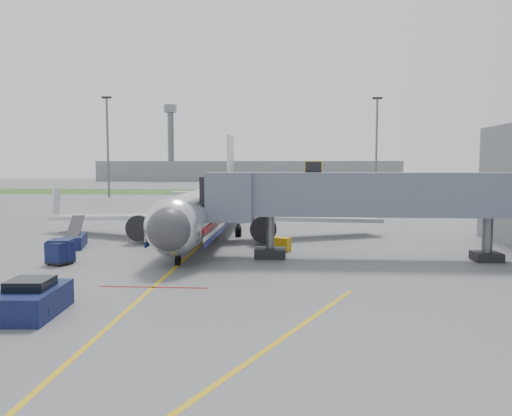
# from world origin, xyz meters

# --- Properties ---
(ground) EXTENTS (400.00, 400.00, 0.00)m
(ground) POSITION_xyz_m (0.00, 0.00, 0.00)
(ground) COLOR #565659
(ground) RESTS_ON ground
(grass_strip) EXTENTS (300.00, 25.00, 0.01)m
(grass_strip) POSITION_xyz_m (0.00, 90.00, 0.01)
(grass_strip) COLOR #2D4C1E
(grass_strip) RESTS_ON ground
(apron_markings) EXTENTS (21.52, 50.00, 0.01)m
(apron_markings) POSITION_xyz_m (0.00, -7.40, 0.00)
(apron_markings) COLOR gold
(apron_markings) RESTS_ON ground
(airliner) EXTENTS (32.10, 35.67, 10.25)m
(airliner) POSITION_xyz_m (0.00, 15.25, 2.65)
(airliner) COLOR silver
(airliner) RESTS_ON ground
(jet_bridge) EXTENTS (25.30, 4.00, 6.90)m
(jet_bridge) POSITION_xyz_m (12.86, 5.00, 4.47)
(jet_bridge) COLOR slate
(jet_bridge) RESTS_ON ground
(light_mast_left) EXTENTS (2.00, 0.44, 20.40)m
(light_mast_left) POSITION_xyz_m (-30.00, 70.00, 10.78)
(light_mast_left) COLOR #595B60
(light_mast_left) RESTS_ON ground
(light_mast_right) EXTENTS (2.00, 0.44, 20.40)m
(light_mast_right) POSITION_xyz_m (25.00, 75.00, 10.78)
(light_mast_right) COLOR #595B60
(light_mast_right) RESTS_ON ground
(distant_terminal) EXTENTS (120.00, 14.00, 8.00)m
(distant_terminal) POSITION_xyz_m (-10.00, 170.00, 4.00)
(distant_terminal) COLOR slate
(distant_terminal) RESTS_ON ground
(control_tower) EXTENTS (4.00, 4.00, 30.00)m
(control_tower) POSITION_xyz_m (-40.00, 165.00, 17.33)
(control_tower) COLOR #595B60
(control_tower) RESTS_ON ground
(pushback_tug) EXTENTS (2.67, 4.08, 1.63)m
(pushback_tug) POSITION_xyz_m (-4.00, -9.29, 0.68)
(pushback_tug) COLOR #0D0C36
(pushback_tug) RESTS_ON ground
(baggage_cart_a) EXTENTS (1.85, 1.85, 1.52)m
(baggage_cart_a) POSITION_xyz_m (-7.92, 1.71, 0.77)
(baggage_cart_a) COLOR #0D0C36
(baggage_cart_a) RESTS_ON ground
(baggage_cart_b) EXTENTS (1.66, 1.66, 1.62)m
(baggage_cart_b) POSITION_xyz_m (-8.00, 2.10, 0.83)
(baggage_cart_b) COLOR #0D0C36
(baggage_cart_b) RESTS_ON ground
(baggage_cart_c) EXTENTS (1.42, 1.42, 1.47)m
(baggage_cart_c) POSITION_xyz_m (-3.29, 18.16, 0.75)
(baggage_cart_c) COLOR #0D0C36
(baggage_cart_c) RESTS_ON ground
(belt_loader) EXTENTS (2.57, 4.90, 2.31)m
(belt_loader) POSITION_xyz_m (-10.01, 8.69, 0.57)
(belt_loader) COLOR #0D0C36
(belt_loader) RESTS_ON ground
(ground_power_cart) EXTENTS (1.55, 1.34, 1.04)m
(ground_power_cart) POSITION_xyz_m (6.74, 8.00, 0.51)
(ground_power_cart) COLOR #C7910B
(ground_power_cart) RESTS_ON ground
(ramp_worker) EXTENTS (0.72, 0.64, 1.66)m
(ramp_worker) POSITION_xyz_m (-3.25, 13.58, 0.83)
(ramp_worker) COLOR #78C317
(ramp_worker) RESTS_ON ground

